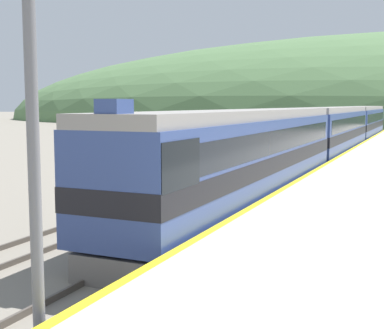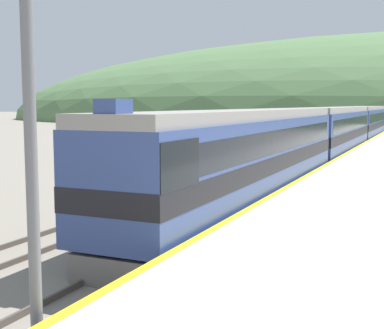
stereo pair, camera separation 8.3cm
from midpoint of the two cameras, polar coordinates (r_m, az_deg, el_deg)
name	(u,v)px [view 1 (the left image)]	position (r m, az deg, el deg)	size (l,w,h in m)	color
track_main	(366,140)	(70.33, 18.07, 2.50)	(1.52, 180.00, 0.16)	#4C443D
track_siding	(332,139)	(70.88, 14.63, 2.64)	(1.52, 180.00, 0.16)	#4C443D
station_shed	(184,138)	(43.69, -0.87, 2.83)	(8.99, 5.42, 3.51)	slate
express_train_lead_car	(245,156)	(22.68, 5.60, 0.90)	(3.02, 21.92, 4.66)	black
carriage_second	(332,132)	(44.36, 14.70, 3.40)	(3.01, 20.44, 4.30)	black
carriage_third	(363,123)	(65.47, 17.71, 4.22)	(3.01, 20.44, 4.30)	black
signal_mast_main	(28,21)	(8.85, -17.31, 14.39)	(2.20, 0.42, 8.83)	slate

